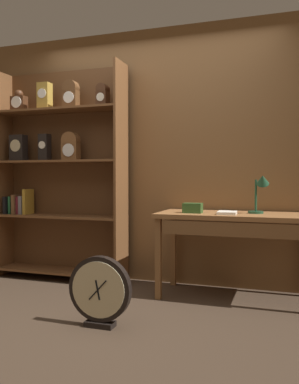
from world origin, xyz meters
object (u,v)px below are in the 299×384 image
at_px(desk_lamp, 260,188).
at_px(toolbox_small, 193,208).
at_px(workbench, 231,224).
at_px(open_repair_manual, 227,213).
at_px(round_clock_large, 99,291).
at_px(bookshelf, 58,169).

xyz_separation_m(desk_lamp, toolbox_small, (-0.58, -0.10, -0.18)).
height_order(workbench, desk_lamp, desk_lamp).
bearing_deg(open_repair_manual, round_clock_large, -133.04).
bearing_deg(bookshelf, toolbox_small, -8.05).
bearing_deg(workbench, open_repair_manual, -107.91).
xyz_separation_m(bookshelf, open_repair_manual, (1.82, -0.24, -0.39)).
height_order(bookshelf, round_clock_large, bookshelf).
bearing_deg(open_repair_manual, workbench, 69.43).
height_order(bookshelf, workbench, bookshelf).
bearing_deg(desk_lamp, workbench, -168.16).
distance_m(bookshelf, open_repair_manual, 1.88).
bearing_deg(toolbox_small, round_clock_large, -116.35).
xyz_separation_m(desk_lamp, round_clock_large, (-1.05, -1.06, -0.72)).
bearing_deg(bookshelf, round_clock_large, -48.37).
height_order(desk_lamp, round_clock_large, desk_lamp).
height_order(bookshelf, desk_lamp, bookshelf).
distance_m(bookshelf, desk_lamp, 2.10).
bearing_deg(round_clock_large, workbench, 51.08).
bearing_deg(workbench, round_clock_large, -128.92).
distance_m(workbench, desk_lamp, 0.40).
xyz_separation_m(workbench, desk_lamp, (0.24, 0.05, 0.31)).
height_order(workbench, round_clock_large, workbench).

